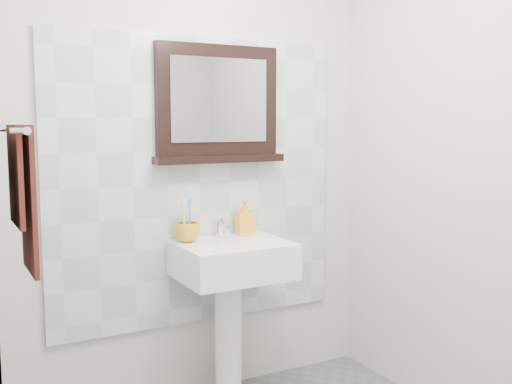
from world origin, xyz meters
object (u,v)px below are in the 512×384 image
Objects in this scene: toothbrush_cup at (187,232)px; soap_dispenser at (245,218)px; framed_mirror at (218,107)px; hand_towel at (23,187)px; pedestal_sink at (232,277)px.

toothbrush_cup is 0.35m from soap_dispenser.
toothbrush_cup is at bearing -159.72° from framed_mirror.
hand_towel is at bearing -151.47° from soap_dispenser.
pedestal_sink is at bearing -28.21° from toothbrush_cup.
soap_dispenser is 0.27× the size of framed_mirror.
pedestal_sink is at bearing -131.15° from soap_dispenser.
hand_towel is at bearing -161.42° from pedestal_sink.
hand_towel reaches higher than soap_dispenser.
hand_towel is (-1.17, -0.48, 0.27)m from soap_dispenser.
toothbrush_cup is 0.17× the size of framed_mirror.
soap_dispenser is 1.29m from hand_towel.
pedestal_sink is 0.34m from soap_dispenser.
framed_mirror is (-0.13, 0.06, 0.59)m from soap_dispenser.
hand_towel is (-1.04, -0.53, -0.32)m from framed_mirror.
soap_dispenser is at bearing 22.14° from hand_towel.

